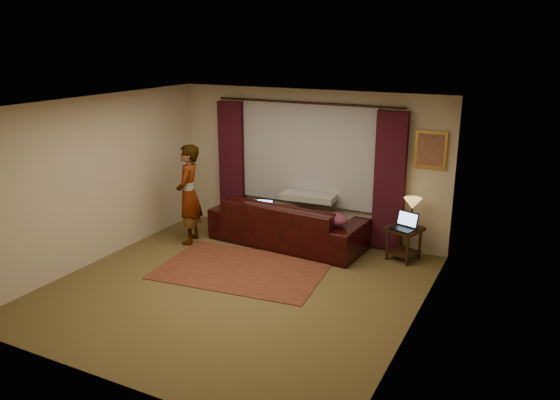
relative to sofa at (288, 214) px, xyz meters
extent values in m
cube|color=brown|center=(0.10, -1.90, -0.54)|extent=(5.00, 5.00, 0.01)
cube|color=silver|center=(0.10, -1.90, 2.06)|extent=(5.00, 5.00, 0.02)
cube|color=#C1B397|center=(0.10, 0.60, 0.76)|extent=(5.00, 0.02, 2.60)
cube|color=#C1B397|center=(0.10, -4.40, 0.76)|extent=(5.00, 0.02, 2.60)
cube|color=#C1B397|center=(-2.40, -1.90, 0.76)|extent=(0.02, 5.00, 2.60)
cube|color=#C1B397|center=(2.60, -1.90, 0.76)|extent=(0.02, 5.00, 2.60)
cube|color=#9B9AA2|center=(0.10, 0.54, 0.96)|extent=(2.50, 0.05, 1.80)
cube|color=#330C16|center=(-1.40, 0.49, 0.64)|extent=(0.50, 0.14, 2.30)
cube|color=#330C16|center=(1.60, 0.49, 0.64)|extent=(0.50, 0.14, 2.30)
cylinder|color=black|center=(0.10, 0.49, 1.84)|extent=(0.04, 0.04, 3.40)
cube|color=#C08F3E|center=(2.20, 0.57, 1.21)|extent=(0.50, 0.04, 0.60)
imported|color=black|center=(0.00, 0.00, 0.00)|extent=(2.74, 1.33, 1.08)
cube|color=#979691|center=(0.25, 0.31, 0.54)|extent=(0.96, 0.43, 0.11)
ellipsoid|color=#662A41|center=(0.92, -0.22, 0.10)|extent=(0.51, 0.42, 0.20)
cube|color=#5F2C1E|center=(-0.14, -1.32, -0.53)|extent=(2.66, 1.92, 0.01)
cube|color=black|center=(1.97, 0.19, -0.26)|extent=(0.60, 0.60, 0.55)
imported|color=#979691|center=(-1.55, -0.69, 0.32)|extent=(0.65, 0.65, 1.72)
camera|label=1|loc=(3.87, -7.98, 2.88)|focal=35.00mm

